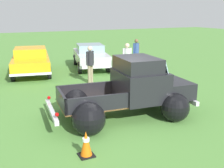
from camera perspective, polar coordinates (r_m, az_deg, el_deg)
name	(u,v)px	position (r m, az deg, el deg)	size (l,w,h in m)	color
ground_plane	(121,116)	(9.01, 1.92, -6.72)	(80.00, 80.00, 0.00)	#548C3D
vintage_pickup_truck	(132,93)	(8.91, 4.28, -1.85)	(4.78, 3.11, 1.96)	black
show_car_1	(31,60)	(15.53, -16.65, 4.90)	(2.70, 4.64, 1.43)	black
show_car_2	(90,55)	(16.48, -4.55, 6.01)	(2.68, 4.44, 1.43)	black
spectator_0	(127,58)	(13.85, 3.16, 5.40)	(0.53, 0.36, 1.80)	gray
spectator_1	(136,51)	(16.66, 5.08, 6.84)	(0.53, 0.42, 1.74)	black
spectator_2	(90,62)	(12.95, -4.61, 4.63)	(0.51, 0.46, 1.77)	gray
lane_cone_0	(63,96)	(10.23, -10.20, -2.44)	(0.36, 0.36, 0.63)	black
lane_cone_1	(86,144)	(6.58, -5.46, -12.39)	(0.36, 0.36, 0.63)	black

